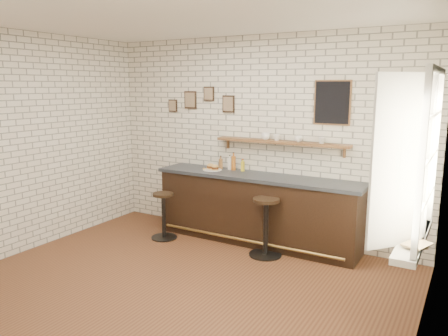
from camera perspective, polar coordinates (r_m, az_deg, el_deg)
The scene contains 21 objects.
ground at distance 5.28m, azimuth -5.53°, elevation -14.85°, with size 5.00×5.00×0.00m, color brown.
bar_counter at distance 6.41m, azimuth 4.26°, elevation -5.33°, with size 3.10×0.65×1.01m.
sandwich_plate at distance 6.64m, azimuth -1.55°, elevation -0.22°, with size 0.28×0.28×0.01m, color white.
ciabatta_sandwich at distance 6.63m, azimuth -1.47°, elevation 0.15°, with size 0.25×0.17×0.08m.
potato_chips at distance 6.65m, azimuth -1.75°, elevation -0.13°, with size 0.27×0.19×0.00m.
bitters_bottle_brown at distance 6.73m, azimuth -0.43°, elevation 0.60°, with size 0.06×0.06×0.20m.
bitters_bottle_white at distance 6.65m, azimuth 0.74°, elevation 0.56°, with size 0.06×0.06×0.23m.
bitters_bottle_amber at distance 6.62m, azimuth 1.25°, elevation 0.68°, with size 0.07×0.07×0.28m.
condiment_bottle_yellow at distance 6.55m, azimuth 2.46°, elevation 0.27°, with size 0.06×0.06×0.19m.
bar_stool_left at distance 6.65m, azimuth -7.89°, elevation -5.99°, with size 0.40×0.40×0.70m.
bar_stool_right at distance 5.94m, azimuth 5.48°, elevation -7.44°, with size 0.44×0.44×0.80m.
wall_shelf at distance 6.29m, azimuth 7.39°, elevation 3.35°, with size 2.00×0.18×0.18m.
shelf_cup_a at distance 6.37m, azimuth 5.46°, elevation 4.14°, with size 0.13×0.13×0.10m, color white.
shelf_cup_b at distance 6.30m, azimuth 6.92°, elevation 3.98°, with size 0.10×0.10×0.09m, color white.
shelf_cup_c at distance 6.18m, azimuth 9.72°, elevation 3.77°, with size 0.11×0.11×0.09m, color white.
shelf_cup_d at distance 6.07m, azimuth 12.65°, elevation 3.53°, with size 0.09×0.09×0.08m, color white.
back_wall_decor at distance 6.38m, azimuth 6.34°, elevation 8.59°, with size 2.96×0.02×0.56m.
window_sill at distance 4.39m, azimuth 23.52°, elevation -8.43°, with size 0.20×1.35×0.06m.
casement_window at distance 4.22m, azimuth 23.70°, elevation 1.32°, with size 0.40×1.30×1.56m.
book_lower at distance 4.12m, azimuth 22.81°, elevation -9.03°, with size 0.16×0.22×0.02m, color tan.
book_upper at distance 4.10m, azimuth 22.80°, elevation -8.86°, with size 0.18×0.24×0.02m, color tan.
Camera 1 is at (2.80, -3.85, 2.27)m, focal length 35.00 mm.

